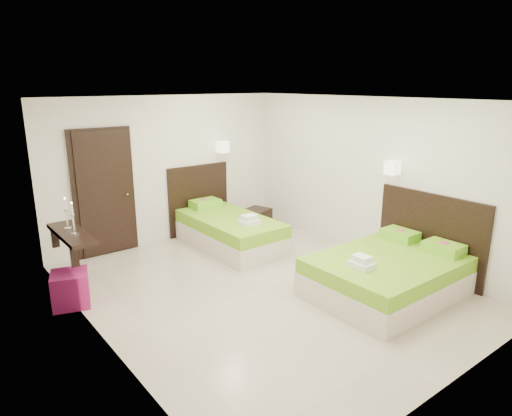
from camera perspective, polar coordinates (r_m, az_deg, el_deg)
floor at (r=6.54m, az=0.94°, el=-10.03°), size 5.50×5.50×0.00m
bed_single at (r=8.09m, az=-3.63°, el=-2.57°), size 1.27×2.11×1.74m
bed_double at (r=6.59m, az=16.46°, el=-7.63°), size 2.03×1.72×1.67m
nightstand at (r=8.93m, az=0.07°, el=-1.47°), size 0.58×0.54×0.43m
ottoman at (r=6.47m, az=-22.17°, el=-9.35°), size 0.57×0.57×0.45m
door at (r=7.91m, az=-18.42°, el=1.77°), size 1.02×0.15×2.14m
console_shelf at (r=6.71m, az=-22.12°, el=-3.06°), size 0.35×1.20×0.78m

